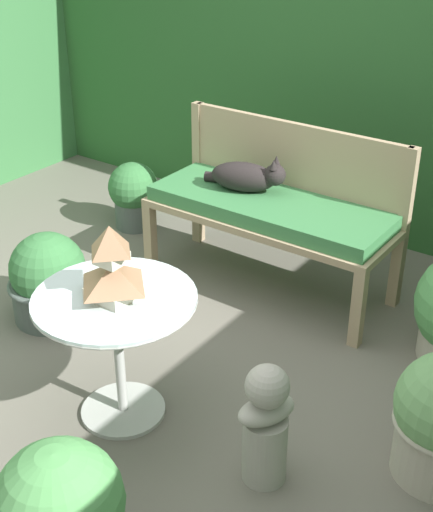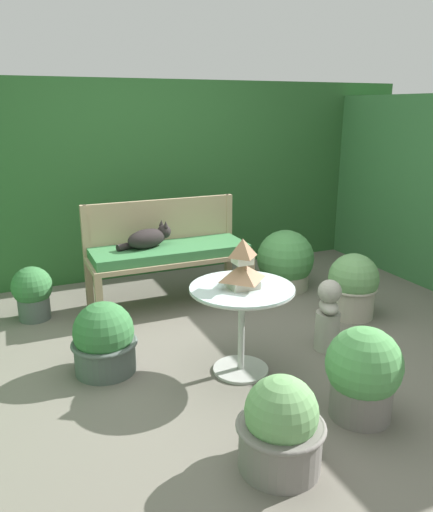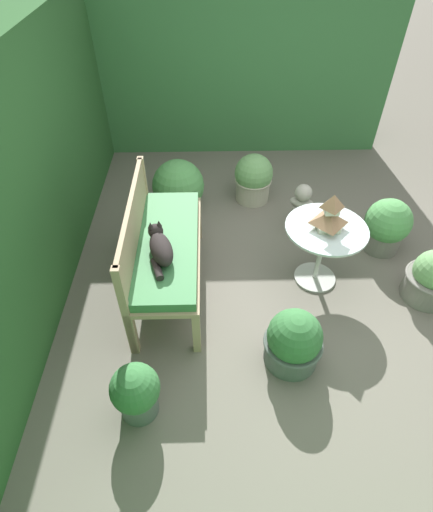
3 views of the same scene
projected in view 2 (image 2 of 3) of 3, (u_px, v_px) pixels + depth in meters
name	position (u px, v px, depth m)	size (l,w,h in m)	color
ground	(212.00, 353.00, 3.68)	(30.00, 30.00, 0.00)	#666056
foliage_hedge_back	(126.00, 176.00, 5.56)	(6.40, 1.02, 2.01)	#285628
garden_bench	(170.00, 255.00, 4.45)	(1.44, 0.54, 0.56)	tan
bench_backrest	(161.00, 227.00, 4.61)	(1.44, 0.06, 0.93)	tan
cat	(149.00, 238.00, 4.36)	(0.51, 0.27, 0.22)	black
patio_table	(242.00, 305.00, 3.30)	(0.70, 0.70, 0.61)	#B7B7B2
pagoda_birdhouse	(242.00, 267.00, 3.22)	(0.24, 0.24, 0.33)	beige
garden_bust	(328.00, 315.00, 3.67)	(0.23, 0.28, 0.55)	#A39E93
potted_plant_table_near	(33.00, 292.00, 4.21)	(0.34, 0.34, 0.46)	#4C5651
potted_plant_path_edge	(353.00, 286.00, 4.26)	(0.43, 0.43, 0.56)	#ADA393
potted_plant_bench_left	(363.00, 373.00, 2.86)	(0.44, 0.44, 0.55)	slate
potted_plant_bench_right	(104.00, 340.00, 3.37)	(0.45, 0.45, 0.50)	#4C5651
potted_plant_patio_mid	(285.00, 263.00, 4.94)	(0.56, 0.56, 0.59)	#ADA393
potted_plant_hedge_corner	(281.00, 427.00, 2.46)	(0.45, 0.45, 0.50)	slate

